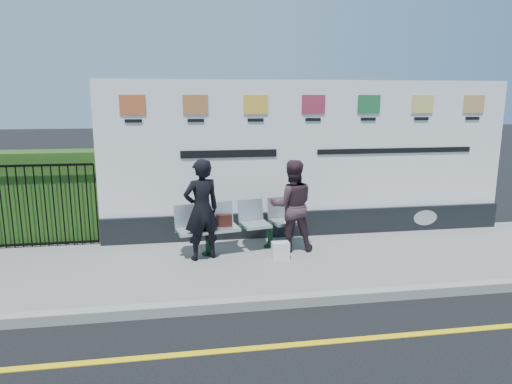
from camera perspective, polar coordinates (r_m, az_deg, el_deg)
ground at (r=5.76m, az=12.48°, el=-17.57°), size 80.00×80.00×0.00m
pavement at (r=7.90m, az=5.79°, el=-8.60°), size 14.00×3.00×0.12m
kerb at (r=6.57m, az=9.24°, el=-12.95°), size 14.00×0.18×0.14m
yellow_line at (r=5.76m, az=12.49°, el=-17.54°), size 14.00×0.10×0.01m
billboard at (r=8.95m, az=6.84°, el=2.80°), size 8.00×0.30×3.00m
hedge at (r=9.50m, az=-25.02°, el=-0.47°), size 2.35×0.70×1.70m
railing at (r=9.09m, az=-25.72°, el=-1.55°), size 2.05×0.06×1.54m
bench at (r=8.14m, az=-2.02°, el=-5.72°), size 2.28×1.00×0.47m
woman_left at (r=7.61m, az=-6.82°, el=-2.22°), size 0.72×0.60×1.70m
woman_right at (r=8.05m, az=4.50°, el=-1.70°), size 0.83×0.67×1.62m
handbag_brown at (r=7.96m, az=-4.03°, el=-3.56°), size 0.28×0.13×0.21m
carrier_bag_white at (r=7.76m, az=3.06°, el=-7.30°), size 0.29×0.17×0.29m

